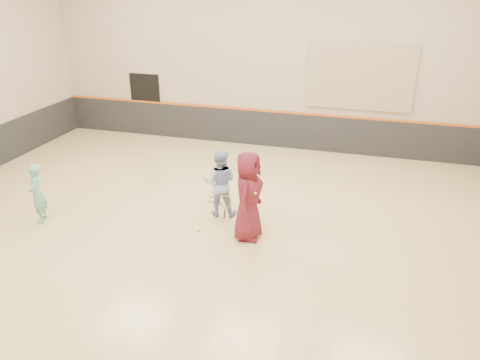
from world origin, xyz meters
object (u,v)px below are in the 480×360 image
(instructor, at_px, (220,183))
(girl, at_px, (37,193))
(young_man, at_px, (248,196))
(spare_racket, at_px, (213,198))

(instructor, bearing_deg, girl, 12.18)
(instructor, height_order, young_man, young_man)
(instructor, xyz_separation_m, spare_racket, (-0.43, 0.66, -0.78))
(spare_racket, bearing_deg, young_man, -48.28)
(instructor, distance_m, spare_racket, 1.11)
(girl, xyz_separation_m, spare_racket, (3.50, 2.19, -0.68))
(spare_racket, bearing_deg, instructor, -56.84)
(girl, distance_m, spare_racket, 4.19)
(instructor, relative_size, spare_racket, 2.43)
(girl, bearing_deg, instructor, 85.22)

